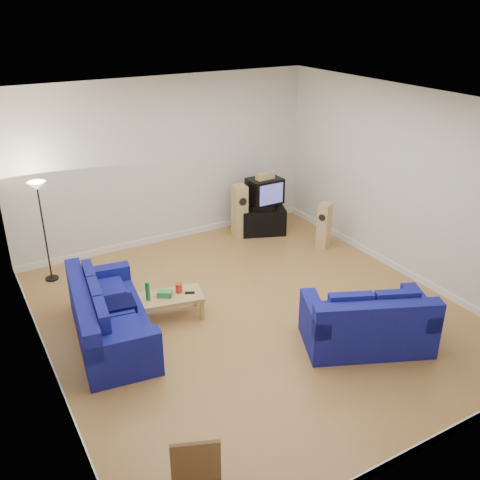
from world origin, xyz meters
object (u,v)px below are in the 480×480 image
sofa_three_seat (107,321)px  television (265,191)px  coffee_table (168,299)px  sofa_loveseat (368,326)px  tv_stand (263,221)px

sofa_three_seat → television: bearing=126.2°
sofa_three_seat → coffee_table: 0.98m
sofa_three_seat → television: 4.57m
television → coffee_table: bearing=-145.9°
sofa_three_seat → sofa_loveseat: (3.09, -1.94, 0.01)m
sofa_loveseat → tv_stand: bearing=102.2°
coffee_table → tv_stand: size_ratio=1.26×
sofa_three_seat → tv_stand: size_ratio=2.59×
tv_stand → television: size_ratio=1.32×
coffee_table → television: 3.69m
sofa_three_seat → sofa_loveseat: bearing=65.5°
sofa_loveseat → coffee_table: sofa_loveseat is taller
sofa_loveseat → tv_stand: sofa_loveseat is taller
sofa_loveseat → coffee_table: size_ratio=1.75×
television → sofa_three_seat: bearing=-151.7°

